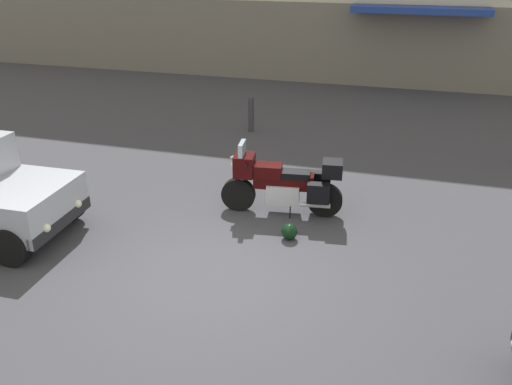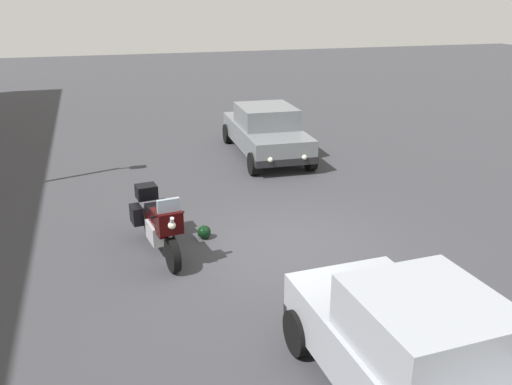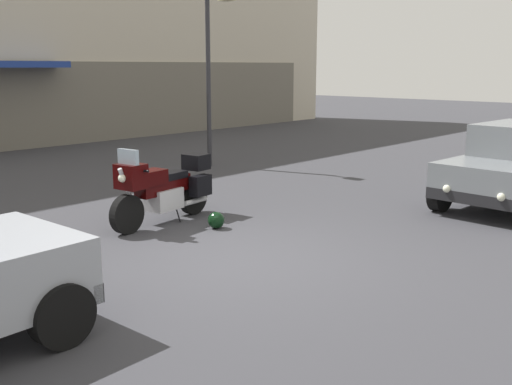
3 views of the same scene
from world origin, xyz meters
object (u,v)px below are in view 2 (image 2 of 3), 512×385
car_hatchback_near (415,356)px  helmet (204,232)px  motorcycle (159,222)px  car_sedan_far (266,131)px

car_hatchback_near → helmet: bearing=11.4°
helmet → car_hatchback_near: car_hatchback_near is taller
motorcycle → helmet: bearing=102.1°
motorcycle → car_sedan_far: car_sedan_far is taller
motorcycle → helmet: motorcycle is taller
helmet → car_hatchback_near: 5.68m
motorcycle → helmet: size_ratio=8.07×
motorcycle → helmet: 1.10m
helmet → car_hatchback_near: size_ratio=0.07×
motorcycle → car_sedan_far: 7.02m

